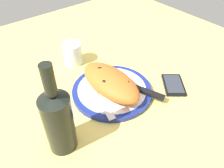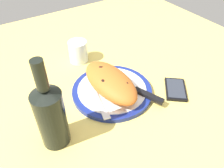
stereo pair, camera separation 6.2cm
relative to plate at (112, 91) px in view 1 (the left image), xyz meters
The scene contains 8 objects.
ground_plane 2.41cm from the plate, ahead, with size 150.00×150.00×3.00cm, color #EACC60.
plate is the anchor object (origin of this frame).
calzone 4.47cm from the plate, 58.05° to the right, with size 24.94×12.55×6.76cm.
fork 8.04cm from the plate, 60.91° to the right, with size 17.45×5.63×0.40cm.
knife 9.81cm from the plate, 43.26° to the left, with size 23.25×10.42×1.20cm.
smartphone 22.27cm from the plate, 59.79° to the left, with size 13.05×12.46×1.16cm.
water_glass 24.02cm from the plate, behind, with size 7.45×7.45×8.60cm.
wine_bottle 26.52cm from the plate, 71.81° to the right, with size 7.69×7.69×27.01cm.
Camera 1 is at (44.22, -36.11, 53.19)cm, focal length 35.98 mm.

